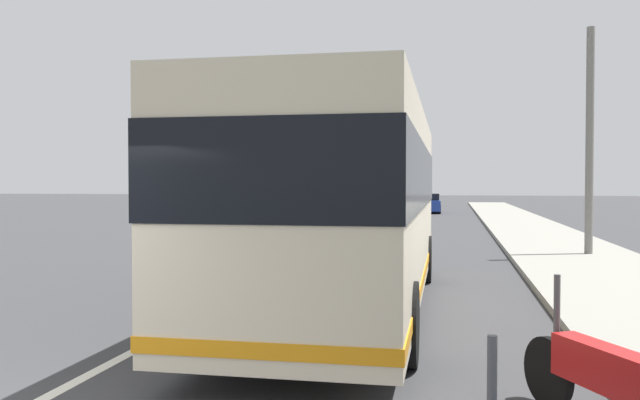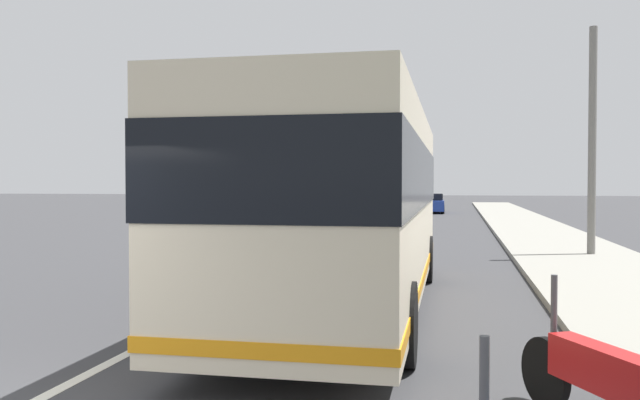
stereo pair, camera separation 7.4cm
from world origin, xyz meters
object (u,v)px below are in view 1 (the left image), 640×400
at_px(car_ahead_same_lane, 315,213).
at_px(utility_pole, 590,143).
at_px(coach_bus, 347,199).
at_px(motorcycle_nearest_curb, 609,381).
at_px(car_side_street, 427,203).
at_px(car_behind_bus, 373,201).

distance_m(car_ahead_same_lane, utility_pole, 14.96).
height_order(coach_bus, motorcycle_nearest_curb, coach_bus).
distance_m(motorcycle_nearest_curb, utility_pole, 14.29).
xyz_separation_m(car_side_street, car_ahead_same_lane, (-17.05, 4.57, 0.04)).
height_order(coach_bus, car_behind_bus, coach_bus).
relative_size(car_behind_bus, utility_pole, 0.63).
bearing_deg(car_behind_bus, coach_bus, 2.09).
height_order(car_side_street, utility_pole, utility_pole).
xyz_separation_m(car_side_street, car_behind_bus, (3.56, 4.31, 0.02)).
height_order(car_side_street, car_behind_bus, car_behind_bus).
distance_m(car_side_street, car_ahead_same_lane, 17.65).
bearing_deg(car_ahead_same_lane, motorcycle_nearest_curb, 14.28).
bearing_deg(utility_pole, car_ahead_same_lane, 43.66).
relative_size(car_ahead_same_lane, utility_pole, 0.72).
height_order(coach_bus, utility_pole, utility_pole).
xyz_separation_m(car_behind_bus, car_ahead_same_lane, (-20.61, 0.26, 0.02)).
bearing_deg(car_side_street, car_ahead_same_lane, 162.59).
distance_m(car_behind_bus, car_ahead_same_lane, 20.61).
bearing_deg(coach_bus, utility_pole, -32.96).
distance_m(car_side_street, car_behind_bus, 5.59).
bearing_deg(car_behind_bus, motorcycle_nearest_curb, 5.17).
height_order(motorcycle_nearest_curb, car_behind_bus, car_behind_bus).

